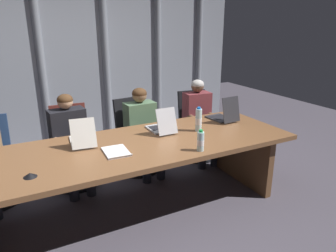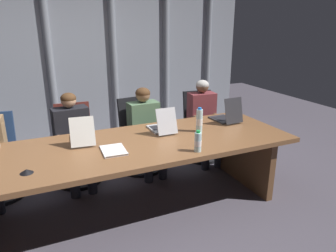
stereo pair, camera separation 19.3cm
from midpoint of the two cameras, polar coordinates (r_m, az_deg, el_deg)
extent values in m
plane|color=#47424C|center=(3.58, -7.54, -14.70)|extent=(11.25, 11.25, 0.00)
cube|color=brown|center=(3.24, -8.07, -3.77)|extent=(3.41, 1.14, 0.05)
cube|color=black|center=(3.26, -8.02, -4.82)|extent=(2.90, 0.10, 0.06)
cube|color=brown|center=(4.06, 11.91, -5.09)|extent=(0.08, 0.97, 0.71)
cube|color=gray|center=(5.32, -17.44, 13.22)|extent=(5.62, 0.10, 3.08)
cylinder|color=slate|center=(5.19, -23.20, 12.49)|extent=(0.12, 0.12, 3.02)
cylinder|color=slate|center=(5.37, -12.34, 13.66)|extent=(0.12, 0.12, 3.02)
cylinder|color=slate|center=(5.69, -2.91, 14.29)|extent=(0.12, 0.12, 3.02)
cylinder|color=slate|center=(6.10, 4.58, 14.52)|extent=(0.12, 0.12, 3.02)
cube|color=beige|center=(3.44, -16.78, -2.46)|extent=(0.27, 0.34, 0.02)
cube|color=black|center=(3.46, -16.82, -2.18)|extent=(0.22, 0.19, 0.00)
cube|color=beige|center=(3.19, -16.69, -1.30)|extent=(0.25, 0.15, 0.28)
cube|color=black|center=(3.19, -16.70, -1.23)|extent=(0.22, 0.13, 0.25)
cube|color=#BCBCC1|center=(3.64, -3.17, -0.52)|extent=(0.23, 0.31, 0.02)
cube|color=black|center=(3.66, -3.32, -0.27)|extent=(0.19, 0.17, 0.00)
cube|color=#BCBCC1|center=(3.42, -1.84, 0.84)|extent=(0.23, 0.10, 0.28)
cube|color=black|center=(3.43, -1.88, 0.89)|extent=(0.20, 0.09, 0.25)
cube|color=#2D2D33|center=(4.07, 8.00, 1.38)|extent=(0.26, 0.34, 0.02)
cube|color=black|center=(4.09, 7.79, 1.60)|extent=(0.22, 0.19, 0.00)
cube|color=#2D2D33|center=(3.88, 9.90, 2.90)|extent=(0.25, 0.09, 0.30)
cube|color=black|center=(3.89, 9.84, 2.94)|extent=(0.23, 0.08, 0.27)
cube|color=#511E19|center=(4.08, -17.99, -4.31)|extent=(0.52, 0.52, 0.08)
cube|color=#511E19|center=(4.20, -18.69, 0.39)|extent=(0.44, 0.15, 0.50)
cylinder|color=#262628|center=(4.17, -17.71, -7.05)|extent=(0.05, 0.05, 0.35)
cylinder|color=black|center=(4.25, -17.45, -9.43)|extent=(0.60, 0.60, 0.04)
cube|color=black|center=(4.28, -6.77, -2.45)|extent=(0.52, 0.52, 0.08)
cube|color=black|center=(4.38, -8.20, 1.89)|extent=(0.44, 0.16, 0.49)
cylinder|color=#262628|center=(4.36, -6.66, -5.10)|extent=(0.05, 0.05, 0.35)
cylinder|color=black|center=(4.44, -6.57, -7.40)|extent=(0.60, 0.60, 0.04)
cube|color=black|center=(4.68, 4.20, -0.54)|extent=(0.53, 0.53, 0.08)
cube|color=black|center=(4.79, 3.16, 3.49)|extent=(0.44, 0.17, 0.49)
cylinder|color=#262628|center=(4.76, 4.14, -2.99)|extent=(0.05, 0.05, 0.35)
cylinder|color=black|center=(4.83, 4.09, -5.15)|extent=(0.60, 0.60, 0.04)
cube|color=black|center=(3.96, -18.89, -0.64)|extent=(0.43, 0.25, 0.50)
sphere|color=tan|center=(3.87, -19.41, 4.15)|extent=(0.18, 0.18, 0.18)
ellipsoid|color=#472D19|center=(3.87, -19.44, 4.47)|extent=(0.18, 0.18, 0.13)
cylinder|color=black|center=(3.99, -16.56, 0.60)|extent=(0.08, 0.14, 0.27)
cylinder|color=tan|center=(3.83, -15.50, -1.87)|extent=(0.09, 0.30, 0.06)
cylinder|color=black|center=(3.91, -21.45, -0.25)|extent=(0.08, 0.14, 0.27)
cylinder|color=tan|center=(3.75, -20.58, -2.81)|extent=(0.09, 0.30, 0.06)
cylinder|color=#262833|center=(3.90, -16.32, -5.08)|extent=(0.16, 0.41, 0.13)
cylinder|color=#262833|center=(3.83, -15.24, -8.96)|extent=(0.11, 0.11, 0.45)
cylinder|color=#262833|center=(3.86, -19.16, -5.64)|extent=(0.16, 0.41, 0.13)
cylinder|color=#262833|center=(3.79, -18.15, -9.58)|extent=(0.11, 0.11, 0.45)
cube|color=#4C6B4C|center=(4.19, -6.36, 1.07)|extent=(0.40, 0.23, 0.47)
sphere|color=#8C6647|center=(4.10, -6.52, 5.53)|extent=(0.19, 0.19, 0.19)
ellipsoid|color=#472D19|center=(4.10, -6.53, 5.85)|extent=(0.19, 0.19, 0.14)
cylinder|color=#4C6B4C|center=(4.24, -4.31, 1.99)|extent=(0.07, 0.14, 0.27)
cylinder|color=#8C6647|center=(4.09, -3.01, -0.30)|extent=(0.07, 0.30, 0.06)
cylinder|color=#4C6B4C|center=(4.11, -8.51, 1.33)|extent=(0.07, 0.14, 0.27)
cylinder|color=#8C6647|center=(3.96, -7.32, -1.06)|extent=(0.07, 0.30, 0.06)
cylinder|color=#262833|center=(4.14, -3.85, -2.95)|extent=(0.14, 0.40, 0.13)
cylinder|color=#262833|center=(4.08, -2.67, -6.57)|extent=(0.11, 0.11, 0.45)
cylinder|color=#262833|center=(4.06, -6.39, -3.45)|extent=(0.14, 0.40, 0.13)
cylinder|color=#262833|center=(4.00, -5.24, -7.15)|extent=(0.11, 0.11, 0.45)
cube|color=brown|center=(4.56, 4.00, 2.85)|extent=(0.38, 0.25, 0.51)
sphere|color=brown|center=(4.48, 4.10, 7.18)|extent=(0.18, 0.18, 0.18)
ellipsoid|color=#B2ADA8|center=(4.47, 4.11, 7.46)|extent=(0.18, 0.18, 0.13)
cylinder|color=brown|center=(4.61, 5.73, 3.85)|extent=(0.08, 0.14, 0.27)
cylinder|color=brown|center=(4.47, 6.96, 1.76)|extent=(0.09, 0.30, 0.06)
cylinder|color=brown|center=(4.48, 2.26, 3.48)|extent=(0.08, 0.14, 0.27)
cylinder|color=brown|center=(4.33, 3.42, 1.32)|extent=(0.09, 0.30, 0.06)
cylinder|color=#262833|center=(4.52, 6.19, -1.16)|extent=(0.16, 0.41, 0.13)
cylinder|color=#262833|center=(4.45, 7.22, -4.48)|extent=(0.11, 0.11, 0.45)
cylinder|color=#262833|center=(4.43, 3.93, -1.50)|extent=(0.16, 0.41, 0.13)
cylinder|color=#262833|center=(4.36, 4.94, -4.89)|extent=(0.11, 0.11, 0.45)
cylinder|color=silver|center=(3.03, 4.07, -2.81)|extent=(0.07, 0.07, 0.19)
cylinder|color=white|center=(3.03, 4.06, -2.97)|extent=(0.07, 0.07, 0.06)
cylinder|color=green|center=(2.99, 4.11, -0.92)|extent=(0.04, 0.04, 0.02)
cylinder|color=silver|center=(3.56, 3.98, 1.06)|extent=(0.07, 0.07, 0.26)
cylinder|color=white|center=(3.57, 3.98, 0.87)|extent=(0.07, 0.07, 0.08)
cylinder|color=blue|center=(3.52, 4.03, 3.22)|extent=(0.04, 0.04, 0.02)
cone|color=black|center=(2.82, -25.42, -7.99)|extent=(0.11, 0.11, 0.03)
cube|color=silver|center=(3.07, -11.13, -4.57)|extent=(0.24, 0.31, 0.02)
cylinder|color=silver|center=(2.93, -10.29, -5.38)|extent=(0.21, 0.02, 0.01)
camera|label=1|loc=(0.10, -91.61, -0.53)|focal=33.88mm
camera|label=2|loc=(0.10, 88.39, 0.53)|focal=33.88mm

